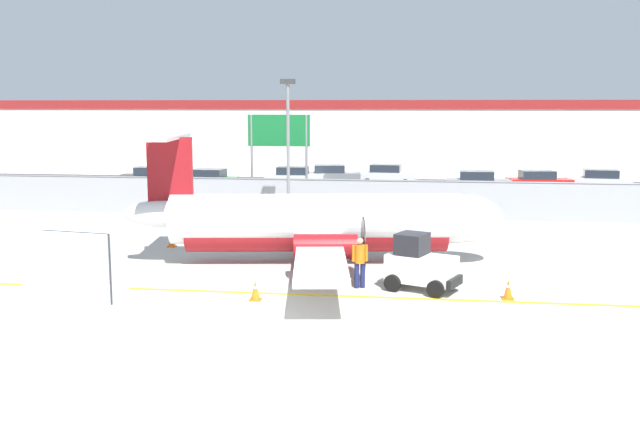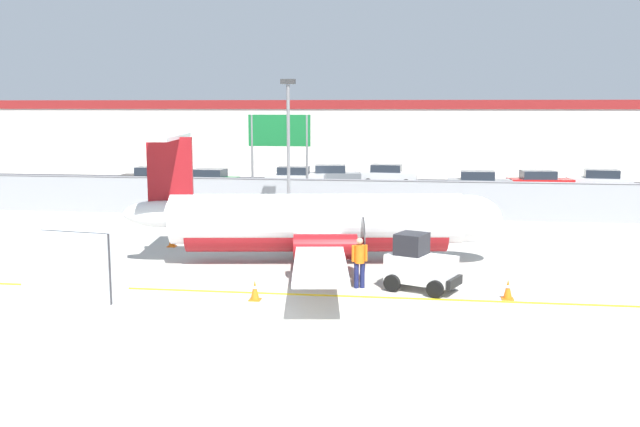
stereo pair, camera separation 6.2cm
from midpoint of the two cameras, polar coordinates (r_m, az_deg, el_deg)
The scene contains 21 objects.
ground_plane at distance 23.00m, azimuth -0.83°, elevation -6.52°, with size 140.00×140.00×0.01m.
perimeter_fence at distance 38.41m, azimuth 2.68°, elevation 1.30°, with size 98.00×0.10×2.10m.
parking_lot_strip at distance 49.92m, azimuth 3.82°, elevation 1.77°, with size 98.00×17.00×0.12m.
background_building at distance 68.08m, azimuth 4.90°, elevation 6.29°, with size 91.00×8.10×6.50m.
commuter_airplane at distance 27.14m, azimuth 0.20°, elevation -0.73°, with size 14.48×16.06×4.92m.
baggage_tug at distance 23.58m, azimuth 7.93°, elevation -4.09°, with size 2.58×2.09×1.88m.
ground_crew_worker at distance 23.68m, azimuth 3.13°, elevation -3.72°, with size 0.54×0.43×1.70m.
cargo_container at distance 23.20m, azimuth -19.03°, elevation -4.08°, with size 2.68×2.35×2.20m.
traffic_cone_near_left at distance 31.26m, azimuth -11.85°, elevation -2.06°, with size 0.36×0.36×0.64m.
traffic_cone_near_right at distance 23.18m, azimuth 14.75°, elevation -5.90°, with size 0.36×0.36×0.64m.
traffic_cone_far_left at distance 22.40m, azimuth -5.28°, elevation -6.16°, with size 0.36×0.36×0.64m.
parked_car_0 at distance 52.28m, azimuth -13.46°, elevation 2.78°, with size 4.33×2.29×1.58m.
parked_car_1 at distance 49.75m, azimuth -9.08°, elevation 2.62°, with size 4.32×2.25×1.58m.
parked_car_2 at distance 51.06m, azimuth -2.10°, elevation 2.88°, with size 4.27×2.14×1.58m.
parked_car_3 at distance 52.51m, azimuth 0.85°, elevation 3.04°, with size 4.39×2.43×1.58m.
parked_car_4 at distance 53.14m, azimuth 5.36°, elevation 3.07°, with size 4.33×2.29×1.58m.
parked_car_5 at distance 48.79m, azimuth 12.51°, elevation 2.41°, with size 4.28×2.16×1.58m.
parked_car_6 at distance 50.19m, azimuth 17.04°, elevation 2.40°, with size 4.34×2.31×1.58m.
parked_car_7 at distance 52.31m, azimuth 21.36°, elevation 2.42°, with size 4.37×2.39×1.58m.
apron_light_pole at distance 34.66m, azimuth -2.62°, elevation 5.79°, with size 0.70×0.30×7.27m.
highway_sign at distance 41.06m, azimuth -3.35°, elevation 6.00°, with size 3.60×0.14×5.50m.
Camera 1 is at (3.25, -19.96, 6.02)m, focal length 40.00 mm.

